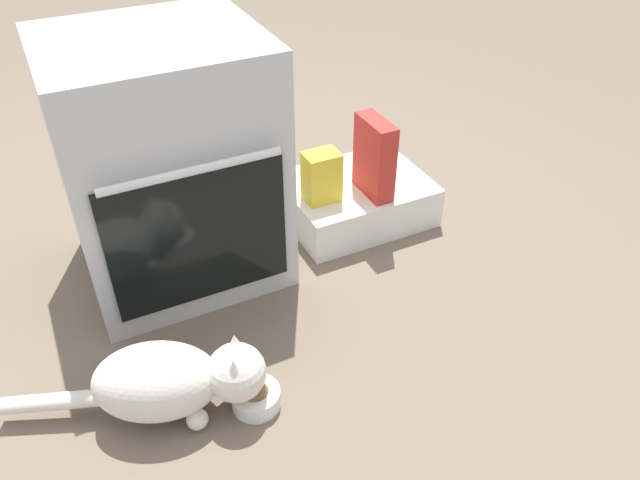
{
  "coord_description": "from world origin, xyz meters",
  "views": [
    {
      "loc": [
        -0.32,
        -1.32,
        1.36
      ],
      "look_at": [
        0.33,
        -0.0,
        0.25
      ],
      "focal_mm": 34.92,
      "sensor_mm": 36.0,
      "label": 1
    }
  ],
  "objects_px": {
    "oven": "(170,164)",
    "cereal_box": "(374,158)",
    "pantry_cabinet": "(355,199)",
    "sauce_jar": "(378,152)",
    "snack_bag": "(322,177)",
    "food_bowl": "(255,397)",
    "cat": "(171,380)"
  },
  "relations": [
    {
      "from": "pantry_cabinet",
      "to": "cat",
      "type": "relative_size",
      "value": 0.78
    },
    {
      "from": "pantry_cabinet",
      "to": "cereal_box",
      "type": "xyz_separation_m",
      "value": [
        0.02,
        -0.09,
        0.22
      ]
    },
    {
      "from": "food_bowl",
      "to": "cereal_box",
      "type": "height_order",
      "value": "cereal_box"
    },
    {
      "from": "snack_bag",
      "to": "cereal_box",
      "type": "bearing_deg",
      "value": -12.45
    },
    {
      "from": "cat",
      "to": "snack_bag",
      "type": "relative_size",
      "value": 3.65
    },
    {
      "from": "snack_bag",
      "to": "cereal_box",
      "type": "distance_m",
      "value": 0.19
    },
    {
      "from": "food_bowl",
      "to": "cat",
      "type": "distance_m",
      "value": 0.23
    },
    {
      "from": "pantry_cabinet",
      "to": "snack_bag",
      "type": "bearing_deg",
      "value": -163.92
    },
    {
      "from": "oven",
      "to": "snack_bag",
      "type": "height_order",
      "value": "oven"
    },
    {
      "from": "food_bowl",
      "to": "snack_bag",
      "type": "relative_size",
      "value": 0.73
    },
    {
      "from": "oven",
      "to": "sauce_jar",
      "type": "xyz_separation_m",
      "value": [
        0.77,
        0.04,
        -0.17
      ]
    },
    {
      "from": "pantry_cabinet",
      "to": "snack_bag",
      "type": "height_order",
      "value": "snack_bag"
    },
    {
      "from": "pantry_cabinet",
      "to": "cat",
      "type": "bearing_deg",
      "value": -145.77
    },
    {
      "from": "oven",
      "to": "food_bowl",
      "type": "xyz_separation_m",
      "value": [
        -0.01,
        -0.67,
        -0.36
      ]
    },
    {
      "from": "oven",
      "to": "cat",
      "type": "distance_m",
      "value": 0.68
    },
    {
      "from": "food_bowl",
      "to": "cat",
      "type": "bearing_deg",
      "value": 158.47
    },
    {
      "from": "food_bowl",
      "to": "pantry_cabinet",
      "type": "bearing_deg",
      "value": 44.83
    },
    {
      "from": "oven",
      "to": "sauce_jar",
      "type": "relative_size",
      "value": 5.63
    },
    {
      "from": "cat",
      "to": "snack_bag",
      "type": "distance_m",
      "value": 0.88
    },
    {
      "from": "food_bowl",
      "to": "cat",
      "type": "relative_size",
      "value": 0.2
    },
    {
      "from": "sauce_jar",
      "to": "snack_bag",
      "type": "distance_m",
      "value": 0.3
    },
    {
      "from": "sauce_jar",
      "to": "pantry_cabinet",
      "type": "bearing_deg",
      "value": -159.14
    },
    {
      "from": "oven",
      "to": "pantry_cabinet",
      "type": "xyz_separation_m",
      "value": [
        0.66,
        -0.01,
        -0.32
      ]
    },
    {
      "from": "oven",
      "to": "cereal_box",
      "type": "height_order",
      "value": "oven"
    },
    {
      "from": "food_bowl",
      "to": "cat",
      "type": "height_order",
      "value": "cat"
    },
    {
      "from": "sauce_jar",
      "to": "snack_bag",
      "type": "xyz_separation_m",
      "value": [
        -0.28,
        -0.09,
        0.02
      ]
    },
    {
      "from": "sauce_jar",
      "to": "snack_bag",
      "type": "relative_size",
      "value": 0.78
    },
    {
      "from": "oven",
      "to": "snack_bag",
      "type": "xyz_separation_m",
      "value": [
        0.49,
        -0.06,
        -0.15
      ]
    },
    {
      "from": "pantry_cabinet",
      "to": "food_bowl",
      "type": "distance_m",
      "value": 0.93
    },
    {
      "from": "food_bowl",
      "to": "oven",
      "type": "bearing_deg",
      "value": 89.45
    },
    {
      "from": "pantry_cabinet",
      "to": "sauce_jar",
      "type": "height_order",
      "value": "sauce_jar"
    },
    {
      "from": "oven",
      "to": "cat",
      "type": "height_order",
      "value": "oven"
    }
  ]
}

